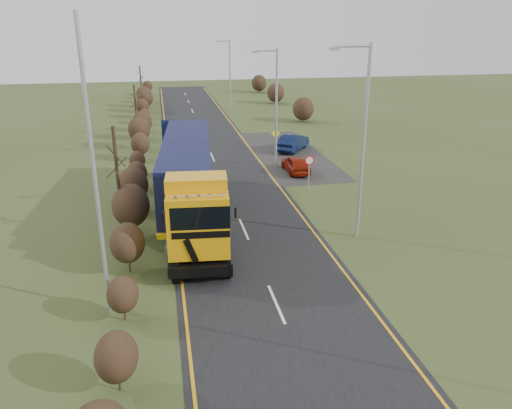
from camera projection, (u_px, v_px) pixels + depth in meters
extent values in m
plane|color=#39441D|center=(258.00, 261.00, 24.09)|extent=(160.00, 160.00, 0.00)
cube|color=black|center=(229.00, 195.00, 33.31)|extent=(8.00, 120.00, 0.02)
cube|color=#292724|center=(286.00, 154.00, 43.68)|extent=(6.00, 18.00, 0.02)
cube|color=orange|center=(173.00, 198.00, 32.64)|extent=(0.12, 116.00, 0.01)
cube|color=orange|center=(283.00, 191.00, 33.96)|extent=(0.12, 116.00, 0.01)
cube|color=silver|center=(276.00, 304.00, 20.40)|extent=(0.12, 3.00, 0.01)
cube|color=silver|center=(244.00, 229.00, 27.77)|extent=(0.12, 3.00, 0.01)
cube|color=silver|center=(225.00, 185.00, 35.14)|extent=(0.12, 3.00, 0.01)
cube|color=silver|center=(212.00, 157.00, 42.52)|extent=(0.12, 3.00, 0.01)
cube|color=silver|center=(204.00, 137.00, 49.89)|extent=(0.12, 3.00, 0.01)
cube|color=silver|center=(197.00, 122.00, 57.27)|extent=(0.12, 3.00, 0.01)
cube|color=silver|center=(192.00, 111.00, 64.64)|extent=(0.12, 3.00, 0.01)
cube|color=silver|center=(188.00, 102.00, 72.01)|extent=(0.12, 3.00, 0.01)
cube|color=silver|center=(185.00, 94.00, 79.39)|extent=(0.12, 3.00, 0.01)
ellipsoid|color=black|center=(116.00, 357.00, 15.22)|extent=(1.34, 1.74, 1.54)
ellipsoid|color=black|center=(123.00, 294.00, 18.95)|extent=(1.21, 1.57, 1.39)
ellipsoid|color=black|center=(127.00, 243.00, 22.51)|extent=(1.58, 2.06, 1.82)
ellipsoid|color=black|center=(131.00, 205.00, 26.08)|extent=(1.96, 2.55, 2.25)
ellipsoid|color=black|center=(133.00, 185.00, 29.80)|extent=(1.83, 2.38, 2.10)
ellipsoid|color=black|center=(137.00, 173.00, 33.65)|extent=(1.37, 1.78, 1.57)
ellipsoid|color=black|center=(137.00, 160.00, 37.37)|extent=(1.20, 1.56, 1.38)
ellipsoid|color=black|center=(140.00, 144.00, 40.97)|extent=(1.55, 2.02, 1.78)
ellipsoid|color=black|center=(139.00, 129.00, 44.50)|extent=(1.95, 2.53, 2.24)
ellipsoid|color=black|center=(142.00, 122.00, 48.25)|extent=(1.85, 2.41, 2.13)
ellipsoid|color=black|center=(141.00, 119.00, 52.05)|extent=(1.40, 1.81, 1.61)
ellipsoid|color=black|center=(144.00, 114.00, 55.85)|extent=(1.19, 1.55, 1.37)
ellipsoid|color=black|center=(143.00, 106.00, 59.38)|extent=(1.52, 1.97, 1.75)
ellipsoid|color=black|center=(145.00, 98.00, 62.98)|extent=(1.93, 2.51, 2.22)
ellipsoid|color=black|center=(143.00, 94.00, 66.63)|extent=(1.88, 2.44, 2.16)
ellipsoid|color=black|center=(147.00, 93.00, 70.53)|extent=(1.43, 1.85, 1.64)
ellipsoid|color=black|center=(145.00, 91.00, 74.22)|extent=(1.19, 1.55, 1.37)
ellipsoid|color=black|center=(147.00, 86.00, 77.88)|extent=(1.49, 1.93, 1.71)
cylinder|color=#302218|center=(118.00, 184.00, 25.58)|extent=(0.18, 0.18, 6.05)
cylinder|color=#302218|center=(136.00, 111.00, 49.72)|extent=(0.18, 0.18, 5.06)
cylinder|color=#302218|center=(141.00, 85.00, 69.98)|extent=(0.18, 0.18, 5.15)
cube|color=black|center=(198.00, 248.00, 23.69)|extent=(2.99, 5.15, 0.48)
cube|color=orange|center=(198.00, 221.00, 22.19)|extent=(2.88, 2.58, 2.79)
cube|color=black|center=(202.00, 272.00, 21.82)|extent=(2.69, 0.36, 0.59)
cube|color=black|center=(191.00, 251.00, 21.31)|extent=(0.65, 0.07, 1.16)
cube|color=black|center=(212.00, 249.00, 21.47)|extent=(0.65, 0.07, 1.16)
cube|color=black|center=(200.00, 218.00, 20.91)|extent=(2.52, 0.27, 1.02)
cube|color=black|center=(201.00, 235.00, 21.15)|extent=(2.47, 0.24, 0.30)
cube|color=orange|center=(196.00, 182.00, 21.95)|extent=(2.81, 1.73, 0.60)
cylinder|color=silver|center=(199.00, 196.00, 20.83)|extent=(2.36, 0.26, 0.06)
cube|color=black|center=(163.00, 218.00, 20.85)|extent=(0.09, 0.13, 0.48)
cube|color=black|center=(235.00, 213.00, 21.40)|extent=(0.09, 0.13, 0.48)
cylinder|color=gray|center=(172.00, 246.00, 23.85)|extent=(0.72, 1.44, 0.60)
cylinder|color=gray|center=(223.00, 241.00, 24.29)|extent=(0.72, 1.44, 0.60)
cube|color=yellow|center=(188.00, 191.00, 29.94)|extent=(3.83, 13.72, 0.26)
cube|color=black|center=(187.00, 165.00, 29.38)|extent=(3.77, 13.29, 2.96)
cube|color=#0F1B3F|center=(181.00, 141.00, 35.44)|extent=(2.66, 0.29, 2.96)
cube|color=#0F1B3F|center=(196.00, 202.00, 23.32)|extent=(2.66, 0.29, 2.96)
cube|color=black|center=(185.00, 181.00, 33.92)|extent=(2.79, 4.07, 0.38)
cube|color=yellow|center=(167.00, 210.00, 28.96)|extent=(0.55, 5.89, 0.48)
cube|color=yellow|center=(212.00, 207.00, 29.43)|extent=(0.55, 5.89, 0.48)
cylinder|color=black|center=(176.00, 271.00, 21.97)|extent=(0.44, 1.14, 1.12)
cylinder|color=black|center=(227.00, 266.00, 22.37)|extent=(0.44, 1.14, 1.12)
cylinder|color=black|center=(174.00, 245.00, 24.45)|extent=(0.44, 1.14, 1.12)
cylinder|color=black|center=(219.00, 242.00, 24.85)|extent=(0.44, 1.14, 1.12)
cylinder|color=black|center=(169.00, 188.00, 32.87)|extent=(0.44, 1.14, 1.12)
cylinder|color=black|center=(203.00, 186.00, 33.27)|extent=(0.44, 1.14, 1.12)
cylinder|color=black|center=(168.00, 183.00, 33.86)|extent=(0.44, 1.14, 1.12)
cylinder|color=black|center=(201.00, 181.00, 34.26)|extent=(0.44, 1.14, 1.12)
cylinder|color=black|center=(168.00, 179.00, 34.85)|extent=(0.44, 1.14, 1.12)
cylinder|color=black|center=(200.00, 177.00, 35.25)|extent=(0.44, 1.14, 1.12)
imported|color=maroon|center=(296.00, 164.00, 38.05)|extent=(1.59, 3.84, 1.30)
imported|color=#091434|center=(293.00, 142.00, 44.56)|extent=(3.89, 4.54, 1.47)
cylinder|color=#A2A4A7|center=(363.00, 146.00, 25.12)|extent=(0.18, 0.18, 9.96)
cylinder|color=#A2A4A7|center=(353.00, 46.00, 23.31)|extent=(1.77, 0.12, 0.12)
cube|color=#A2A4A7|center=(335.00, 49.00, 23.19)|extent=(0.50, 0.20, 0.16)
cylinder|color=#A2A4A7|center=(276.00, 110.00, 38.11)|extent=(0.18, 0.18, 9.04)
cylinder|color=#A2A4A7|center=(266.00, 51.00, 36.47)|extent=(1.61, 0.12, 0.12)
cube|color=#A2A4A7|center=(256.00, 52.00, 36.36)|extent=(0.45, 0.18, 0.14)
cylinder|color=#A2A4A7|center=(230.00, 76.00, 63.41)|extent=(0.18, 0.18, 8.78)
cylinder|color=#A2A4A7|center=(223.00, 41.00, 61.81)|extent=(1.56, 0.12, 0.12)
cube|color=#A2A4A7|center=(217.00, 42.00, 61.70)|extent=(0.44, 0.18, 0.14)
cylinder|color=#A2A4A7|center=(95.00, 176.00, 18.10)|extent=(0.16, 0.16, 11.24)
cylinder|color=#A2A4A7|center=(309.00, 175.00, 34.00)|extent=(0.08, 0.08, 2.08)
cylinder|color=red|center=(309.00, 160.00, 33.61)|extent=(0.67, 0.04, 0.67)
cylinder|color=white|center=(310.00, 160.00, 33.59)|extent=(0.50, 0.02, 0.50)
cylinder|color=#A2A4A7|center=(275.00, 144.00, 43.82)|extent=(0.08, 0.08, 1.59)
cube|color=#F3EF0D|center=(276.00, 134.00, 43.46)|extent=(0.81, 0.04, 0.81)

